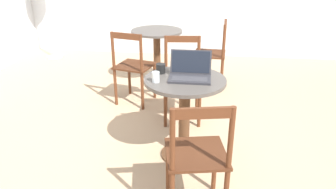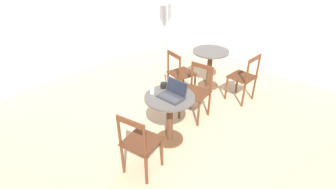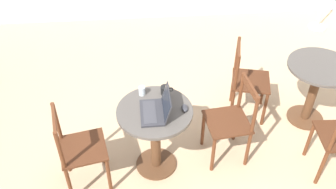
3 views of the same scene
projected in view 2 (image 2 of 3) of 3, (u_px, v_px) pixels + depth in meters
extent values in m
plane|color=tan|center=(176.00, 141.00, 3.92)|extent=(16.00, 16.00, 0.00)
cube|color=silver|center=(51.00, 13.00, 5.09)|extent=(9.40, 0.06, 2.70)
cube|color=silver|center=(281.00, 11.00, 5.28)|extent=(0.06, 9.40, 2.70)
cylinder|color=#51331E|center=(169.00, 139.00, 3.96)|extent=(0.41, 0.41, 0.02)
cylinder|color=#51331E|center=(170.00, 119.00, 3.77)|extent=(0.10, 0.10, 0.71)
cylinder|color=#4C4742|center=(170.00, 97.00, 3.58)|extent=(0.70, 0.70, 0.03)
cylinder|color=#51331E|center=(208.00, 85.00, 5.39)|extent=(0.41, 0.41, 0.02)
cylinder|color=#51331E|center=(209.00, 69.00, 5.20)|extent=(0.10, 0.10, 0.71)
cylinder|color=#4C4742|center=(211.00, 51.00, 5.01)|extent=(0.70, 0.70, 0.03)
cylinder|color=#562D19|center=(198.00, 114.00, 4.13)|extent=(0.04, 0.04, 0.46)
cylinder|color=#562D19|center=(179.00, 107.00, 4.31)|extent=(0.04, 0.04, 0.46)
cylinder|color=#562D19|center=(209.00, 104.00, 4.38)|extent=(0.04, 0.04, 0.46)
cylinder|color=#562D19|center=(191.00, 97.00, 4.56)|extent=(0.04, 0.04, 0.46)
cube|color=#492715|center=(195.00, 93.00, 4.22)|extent=(0.45, 0.45, 0.02)
cylinder|color=#562D19|center=(212.00, 79.00, 4.14)|extent=(0.04, 0.04, 0.43)
cylinder|color=#562D19|center=(192.00, 73.00, 4.32)|extent=(0.04, 0.04, 0.43)
cube|color=#562D19|center=(202.00, 66.00, 4.14)|extent=(0.07, 0.39, 0.07)
cylinder|color=#562D19|center=(139.00, 143.00, 3.56)|extent=(0.04, 0.04, 0.46)
cylinder|color=#562D19|center=(162.00, 152.00, 3.40)|extent=(0.04, 0.04, 0.46)
cylinder|color=#562D19|center=(123.00, 159.00, 3.29)|extent=(0.04, 0.04, 0.46)
cylinder|color=#562D19|center=(146.00, 170.00, 3.13)|extent=(0.04, 0.04, 0.46)
cube|color=#492715|center=(142.00, 141.00, 3.22)|extent=(0.48, 0.48, 0.02)
cylinder|color=#562D19|center=(119.00, 130.00, 3.05)|extent=(0.04, 0.04, 0.43)
cylinder|color=#562D19|center=(144.00, 141.00, 2.89)|extent=(0.04, 0.04, 0.43)
cube|color=#562D19|center=(130.00, 123.00, 2.88)|extent=(0.10, 0.39, 0.07)
cylinder|color=#562D19|center=(226.00, 88.00, 4.83)|extent=(0.04, 0.04, 0.46)
cylinder|color=#562D19|center=(237.00, 82.00, 5.05)|extent=(0.04, 0.04, 0.46)
cylinder|color=#562D19|center=(243.00, 95.00, 4.61)|extent=(0.04, 0.04, 0.46)
cylinder|color=#562D19|center=(254.00, 88.00, 4.83)|extent=(0.04, 0.04, 0.46)
cube|color=#492715|center=(242.00, 77.00, 4.71)|extent=(0.43, 0.43, 0.02)
cylinder|color=#562D19|center=(248.00, 72.00, 4.37)|extent=(0.04, 0.04, 0.43)
cylinder|color=#562D19|center=(258.00, 65.00, 4.59)|extent=(0.04, 0.04, 0.43)
cube|color=#562D19|center=(255.00, 59.00, 4.39)|extent=(0.39, 0.05, 0.07)
cylinder|color=#562D19|center=(183.00, 78.00, 5.16)|extent=(0.04, 0.04, 0.46)
cylinder|color=#562D19|center=(195.00, 86.00, 4.91)|extent=(0.04, 0.04, 0.46)
cylinder|color=#562D19|center=(168.00, 83.00, 4.99)|extent=(0.04, 0.04, 0.46)
cylinder|color=#562D19|center=(179.00, 91.00, 4.74)|extent=(0.04, 0.04, 0.46)
cube|color=#492715|center=(182.00, 73.00, 4.83)|extent=(0.50, 0.50, 0.02)
cylinder|color=#562D19|center=(168.00, 61.00, 4.75)|extent=(0.04, 0.04, 0.43)
cylinder|color=#562D19|center=(180.00, 68.00, 4.50)|extent=(0.04, 0.04, 0.43)
cube|color=#562D19|center=(174.00, 55.00, 4.53)|extent=(0.12, 0.38, 0.07)
cylinder|color=#B7B7B7|center=(167.00, 48.00, 7.15)|extent=(0.27, 0.27, 0.02)
cylinder|color=#B7B7B7|center=(167.00, 24.00, 6.80)|extent=(0.02, 0.02, 1.37)
cube|color=#2D2D33|center=(170.00, 98.00, 3.53)|extent=(0.21, 0.35, 0.02)
cube|color=#38383D|center=(170.00, 98.00, 3.51)|extent=(0.12, 0.30, 0.00)
cube|color=#2D2D33|center=(177.00, 87.00, 3.56)|extent=(0.07, 0.35, 0.20)
cube|color=black|center=(177.00, 87.00, 3.55)|extent=(0.06, 0.32, 0.18)
ellipsoid|color=#2D2D33|center=(183.00, 88.00, 3.73)|extent=(0.06, 0.10, 0.03)
cylinder|color=black|center=(163.00, 85.00, 3.75)|extent=(0.08, 0.08, 0.08)
torus|color=black|center=(166.00, 84.00, 3.78)|extent=(0.05, 0.01, 0.05)
cylinder|color=silver|center=(152.00, 91.00, 3.62)|extent=(0.06, 0.06, 0.09)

